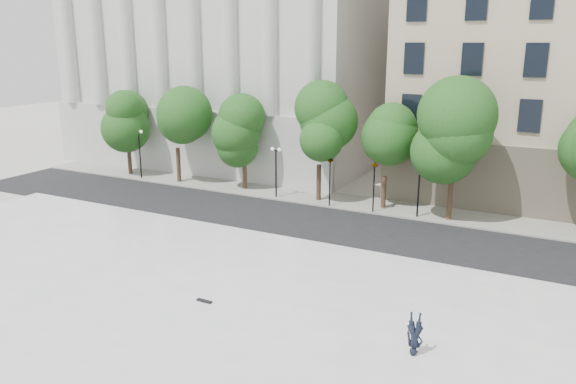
% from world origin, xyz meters
% --- Properties ---
extents(ground, '(160.00, 160.00, 0.00)m').
position_xyz_m(ground, '(0.00, 0.00, 0.00)').
color(ground, beige).
rests_on(ground, ground).
extents(plaza, '(44.00, 22.00, 0.45)m').
position_xyz_m(plaza, '(0.00, 3.00, 0.23)').
color(plaza, white).
rests_on(plaza, ground).
extents(street, '(60.00, 8.00, 0.02)m').
position_xyz_m(street, '(0.00, 18.00, 0.01)').
color(street, black).
rests_on(street, ground).
extents(far_sidewalk, '(60.00, 4.00, 0.12)m').
position_xyz_m(far_sidewalk, '(0.00, 24.00, 0.06)').
color(far_sidewalk, '#99988D').
rests_on(far_sidewalk, ground).
extents(building_west, '(31.50, 27.65, 25.60)m').
position_xyz_m(building_west, '(-17.00, 38.57, 12.89)').
color(building_west, '#BBBBB6').
rests_on(building_west, ground).
extents(traffic_light_west, '(0.44, 1.60, 4.14)m').
position_xyz_m(traffic_light_west, '(-0.75, 22.30, 3.62)').
color(traffic_light_west, black).
rests_on(traffic_light_west, ground).
extents(traffic_light_east, '(0.92, 1.82, 4.22)m').
position_xyz_m(traffic_light_east, '(2.62, 22.30, 3.72)').
color(traffic_light_east, black).
rests_on(traffic_light_east, ground).
extents(person_lying, '(0.91, 1.81, 0.47)m').
position_xyz_m(person_lying, '(10.39, 4.40, 0.69)').
color(person_lying, black).
rests_on(person_lying, plaza).
extents(skateboard, '(0.76, 0.21, 0.08)m').
position_xyz_m(skateboard, '(0.75, 4.43, 0.49)').
color(skateboard, black).
rests_on(skateboard, plaza).
extents(street_trees, '(47.37, 5.07, 7.85)m').
position_xyz_m(street_trees, '(1.55, 23.40, 5.17)').
color(street_trees, '#382619').
rests_on(street_trees, ground).
extents(lamp_posts, '(38.86, 0.28, 4.43)m').
position_xyz_m(lamp_posts, '(-0.15, 22.60, 2.90)').
color(lamp_posts, black).
rests_on(lamp_posts, ground).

